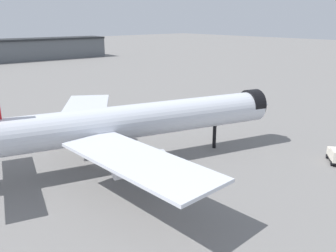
{
  "coord_description": "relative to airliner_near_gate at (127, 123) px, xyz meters",
  "views": [
    {
      "loc": [
        -34.06,
        -55.73,
        27.77
      ],
      "look_at": [
        11.7,
        -3.89,
        6.58
      ],
      "focal_mm": 37.72,
      "sensor_mm": 36.0,
      "label": 1
    }
  ],
  "objects": [
    {
      "name": "airliner_near_gate",
      "position": [
        0.0,
        0.0,
        0.0
      ],
      "size": [
        68.45,
        61.14,
        19.07
      ],
      "rotation": [
        0.0,
        0.0,
        -0.28
      ],
      "color": "silver",
      "rests_on": "ground"
    },
    {
      "name": "ground",
      "position": [
        -3.28,
        1.46,
        -8.4
      ],
      "size": [
        900.0,
        900.0,
        0.0
      ],
      "primitive_type": "plane",
      "color": "slate"
    },
    {
      "name": "service_truck_front",
      "position": [
        31.22,
        -27.36,
        -6.81
      ],
      "size": [
        5.76,
        5.17,
        3.0
      ],
      "rotation": [
        0.0,
        0.0,
        0.65
      ],
      "color": "black",
      "rests_on": "ground"
    },
    {
      "name": "baggage_tug_wing",
      "position": [
        41.67,
        11.04,
        -7.43
      ],
      "size": [
        3.52,
        3.26,
        1.85
      ],
      "rotation": [
        0.0,
        0.0,
        0.64
      ],
      "color": "black",
      "rests_on": "ground"
    }
  ]
}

